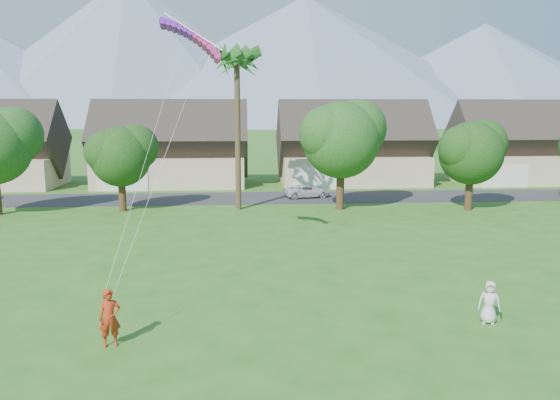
{
  "coord_description": "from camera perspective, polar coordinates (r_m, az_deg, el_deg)",
  "views": [
    {
      "loc": [
        -1.66,
        -14.03,
        7.82
      ],
      "look_at": [
        0.0,
        10.0,
        3.8
      ],
      "focal_mm": 35.0,
      "sensor_mm": 36.0,
      "label": 1
    }
  ],
  "objects": [
    {
      "name": "kite_flyer",
      "position": [
        19.33,
        -17.37,
        -11.7
      ],
      "size": [
        0.82,
        0.67,
        1.96
      ],
      "primitive_type": "imported",
      "rotation": [
        0.0,
        0.0,
        0.32
      ],
      "color": "#A62C13",
      "rests_on": "ground"
    },
    {
      "name": "street",
      "position": [
        48.69,
        -1.95,
        0.23
      ],
      "size": [
        90.0,
        7.0,
        0.01
      ],
      "primitive_type": "cube",
      "color": "#2D2D30",
      "rests_on": "ground"
    },
    {
      "name": "ground",
      "position": [
        16.15,
        2.6,
        -19.49
      ],
      "size": [
        500.0,
        500.0,
        0.0
      ],
      "primitive_type": "plane",
      "color": "#2D6019",
      "rests_on": "ground"
    },
    {
      "name": "fan_palm",
      "position": [
        42.72,
        -4.54,
        14.79
      ],
      "size": [
        3.0,
        3.0,
        13.8
      ],
      "color": "#4C3D26",
      "rests_on": "ground"
    },
    {
      "name": "parked_car",
      "position": [
        48.92,
        2.85,
        0.94
      ],
      "size": [
        4.43,
        2.73,
        1.14
      ],
      "primitive_type": "imported",
      "rotation": [
        0.0,
        0.0,
        1.78
      ],
      "color": "silver",
      "rests_on": "ground"
    },
    {
      "name": "houses_row",
      "position": [
        57.24,
        -1.79,
        5.08
      ],
      "size": [
        72.75,
        8.19,
        8.86
      ],
      "color": "beige",
      "rests_on": "ground"
    },
    {
      "name": "tree_row",
      "position": [
        42.06,
        -3.26,
        5.46
      ],
      "size": [
        62.27,
        6.67,
        8.45
      ],
      "color": "#47301C",
      "rests_on": "ground"
    },
    {
      "name": "watcher",
      "position": [
        21.81,
        21.03,
        -9.94
      ],
      "size": [
        0.92,
        0.76,
        1.61
      ],
      "primitive_type": "imported",
      "rotation": [
        0.0,
        0.0,
        -0.37
      ],
      "color": "silver",
      "rests_on": "ground"
    },
    {
      "name": "mountain_ridge",
      "position": [
        275.12,
        -1.48,
        13.9
      ],
      "size": [
        540.0,
        240.0,
        70.0
      ],
      "color": "slate",
      "rests_on": "ground"
    },
    {
      "name": "parafoil_kite",
      "position": [
        27.43,
        -9.05,
        16.57
      ],
      "size": [
        3.25,
        1.02,
        0.5
      ],
      "rotation": [
        0.0,
        0.0,
        -0.01
      ],
      "color": "purple",
      "rests_on": "ground"
    }
  ]
}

